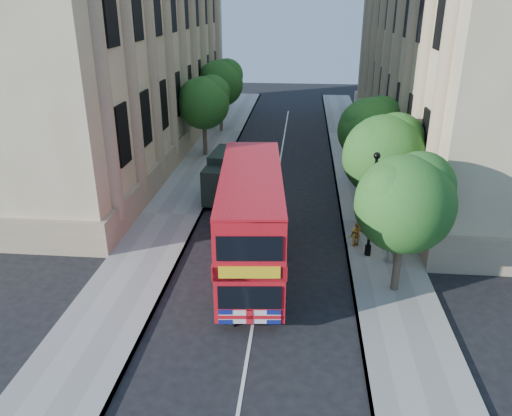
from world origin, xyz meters
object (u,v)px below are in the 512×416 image
(woman_pedestrian, at_px, (390,245))
(police_constable, at_px, (229,302))
(double_decker_bus, at_px, (251,218))
(box_van, at_px, (227,177))
(lamp_post, at_px, (372,209))

(woman_pedestrian, bearing_deg, police_constable, 44.23)
(police_constable, bearing_deg, double_decker_bus, -84.06)
(double_decker_bus, distance_m, box_van, 9.11)
(double_decker_bus, relative_size, police_constable, 5.02)
(woman_pedestrian, bearing_deg, box_van, -35.63)
(lamp_post, distance_m, police_constable, 8.57)
(double_decker_bus, distance_m, police_constable, 4.68)
(double_decker_bus, height_order, woman_pedestrian, double_decker_bus)
(police_constable, bearing_deg, woman_pedestrian, -129.77)
(box_van, height_order, woman_pedestrian, box_van)
(police_constable, bearing_deg, lamp_post, -123.32)
(lamp_post, xyz_separation_m, double_decker_bus, (-5.50, -1.63, 0.03))
(lamp_post, bearing_deg, police_constable, -134.22)
(box_van, bearing_deg, lamp_post, -37.45)
(double_decker_bus, distance_m, woman_pedestrian, 6.72)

